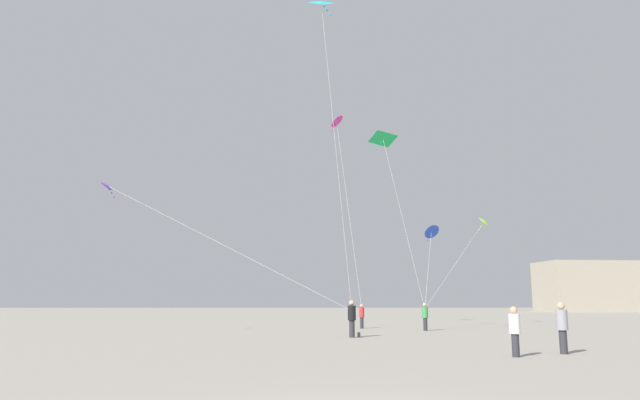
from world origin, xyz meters
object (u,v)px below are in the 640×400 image
Objects in this scene: person_in_red at (362,315)px; kite_cyan_delta at (323,17)px; kite_cobalt_diamond at (431,232)px; building_left_hall at (617,287)px; kite_magenta_diamond at (337,123)px; handbag_beside_flyer at (359,335)px; kite_emerald_delta at (383,141)px; person_in_grey at (562,325)px; person_in_white at (515,329)px; kite_violet_diamond at (115,190)px; kite_lime_diamond at (484,222)px; person_in_black at (352,317)px; person_in_green at (425,315)px.

kite_cyan_delta is (-2.95, -12.74, 14.48)m from person_in_red.
building_left_hall is at bearing 52.74° from kite_cobalt_diamond.
handbag_beside_flyer is (0.37, -11.86, -14.66)m from kite_magenta_diamond.
kite_magenta_diamond is (-2.62, 5.87, 3.03)m from kite_emerald_delta.
person_in_white is at bearing 121.64° from person_in_grey.
kite_lime_diamond is at bearing 27.26° from kite_violet_diamond.
kite_cobalt_diamond is 0.43× the size of kite_violet_diamond.
person_in_black is at bearing 39.21° from person_in_grey.
person_in_black is 0.95m from handbag_beside_flyer.
person_in_grey is 23.24m from kite_violet_diamond.
building_left_hall is at bearing 15.09° from person_in_black.
kite_lime_diamond is 0.61× the size of kite_magenta_diamond.
person_in_green is at bearing 13.59° from person_in_black.
person_in_white reaches higher than person_in_red.
person_in_white is 0.11× the size of kite_cyan_delta.
person_in_grey is (1.46, -15.76, 0.04)m from person_in_green.
person_in_red is at bearing 108.76° from kite_emerald_delta.
person_in_green is 0.12× the size of kite_magenta_diamond.
person_in_white is 0.28× the size of kite_cobalt_diamond.
handbag_beside_flyer is at bearing 86.19° from person_in_white.
person_in_grey is at bearing -93.98° from person_in_black.
kite_cyan_delta reaches higher than kite_violet_diamond.
person_in_white is 0.06× the size of building_left_hall.
kite_lime_diamond is at bearing 53.78° from kite_cyan_delta.
kite_emerald_delta reaches higher than person_in_green.
kite_cobalt_diamond is (8.11, 14.42, -8.74)m from kite_cyan_delta.
person_in_white is 0.96× the size of person_in_green.
person_in_grey is 0.20× the size of kite_lime_diamond.
person_in_red is 0.12× the size of kite_violet_diamond.
kite_violet_diamond is (-14.14, -7.57, 6.88)m from person_in_red.
kite_cobalt_diamond is at bearing -146.50° from kite_lime_diamond.
handbag_beside_flyer is (-10.99, -14.26, -7.59)m from kite_lime_diamond.
kite_violet_diamond is at bearing 155.19° from kite_cyan_delta.
person_in_white is 11.24m from handbag_beside_flyer.
person_in_grey reaches higher than person_in_green.
kite_lime_diamond is 0.64× the size of kite_violet_diamond.
person_in_grey is at bearing -30.50° from kite_violet_diamond.
person_in_white is at bearing -105.50° from person_in_black.
person_in_black is at bearing -164.05° from handbag_beside_flyer.
kite_cobalt_diamond is 14.30m from handbag_beside_flyer.
kite_emerald_delta reaches higher than kite_lime_diamond.
kite_violet_diamond reaches higher than person_in_white.
person_in_white is 26.65m from kite_magenta_diamond.
kite_emerald_delta is (-2.38, -0.36, 10.83)m from person_in_green.
kite_magenta_diamond reaches higher than person_in_black.
kite_violet_diamond is 0.96× the size of kite_magenta_diamond.
person_in_grey is (6.44, -9.31, -0.04)m from person_in_black.
building_left_hall is at bearing -18.81° from person_in_green.
building_left_hall is (49.99, 60.62, 3.34)m from person_in_red.
kite_lime_diamond reaches higher than kite_cobalt_diamond.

